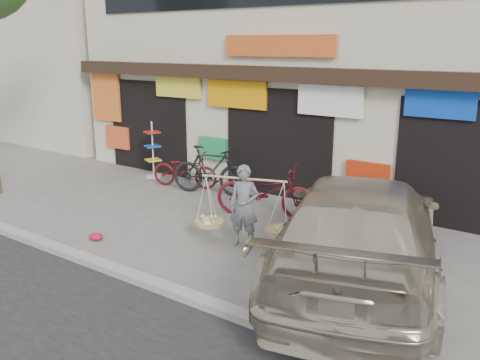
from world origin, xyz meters
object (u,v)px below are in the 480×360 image
Objects in this scene: bike_1 at (211,170)px; display_rack at (153,155)px; street_vendor at (244,209)px; suv at (359,230)px; bike_2 at (266,191)px; bike_0 at (185,170)px.

display_rack is at bearing 65.54° from bike_1.
street_vendor is 2.35m from suv.
bike_1 is 2.20m from bike_2.
bike_0 is at bearing -40.48° from suv.
bike_2 is 4.65m from display_rack.
bike_1 is at bearing 53.95° from bike_2.
bike_1 is 0.33× the size of suv.
bike_2 reaches higher than bike_0.
display_rack reaches higher than bike_2.
suv reaches higher than bike_2.
street_vendor is 3.53m from bike_1.
bike_1 is at bearing 120.48° from street_vendor.
street_vendor is 1.74m from bike_2.
suv is (4.99, -2.45, 0.24)m from bike_1.
street_vendor is 0.91× the size of bike_1.
display_rack is (-4.52, 1.09, 0.06)m from bike_2.
suv reaches higher than street_vendor.
bike_1 is 0.93× the size of bike_2.
street_vendor is at bearing -146.39° from bike_1.
bike_2 is (-0.55, 1.64, -0.13)m from street_vendor.
suv is at bearing -129.68° from bike_0.
suv reaches higher than bike_0.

